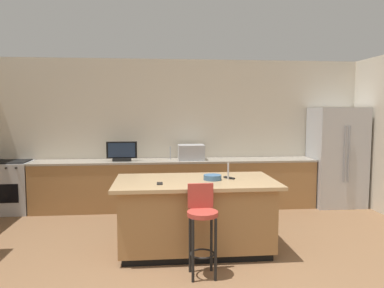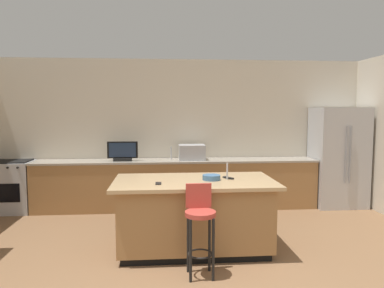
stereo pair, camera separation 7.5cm
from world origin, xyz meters
The scene contains 13 objects.
wall_back centered at (0.00, 4.15, 1.40)m, with size 7.54×0.12×2.80m, color beige.
counter_back centered at (-0.10, 3.77, 0.46)m, with size 5.21×0.62×0.91m.
kitchen_island centered at (0.04, 1.68, 0.48)m, with size 2.07×1.10×0.94m.
refrigerator centered at (2.99, 3.71, 0.94)m, with size 0.94×0.75×1.88m.
range_oven centered at (-3.09, 3.77, 0.46)m, with size 0.75×0.63×0.93m.
microwave centered at (0.19, 3.77, 1.05)m, with size 0.48×0.36×0.28m, color #B7BABF.
tv_monitor centered at (-1.08, 3.72, 1.07)m, with size 0.55×0.16×0.35m.
sink_faucet_back centered at (-0.20, 3.87, 1.03)m, with size 0.02×0.02×0.24m, color #B2B2B7.
sink_faucet_island centered at (0.47, 1.68, 1.05)m, with size 0.02×0.02×0.22m, color #B2B2B7.
bar_stool_center centered at (0.04, 0.96, 0.61)m, with size 0.34×0.34×1.01m.
fruit_bowl centered at (0.27, 1.67, 0.97)m, with size 0.23×0.23×0.07m, color #3F668C.
cell_phone centered at (-0.42, 1.48, 0.94)m, with size 0.07×0.15×0.01m, color black.
tv_remote centered at (0.50, 1.74, 0.95)m, with size 0.04×0.17×0.02m, color black.
Camera 1 is at (-0.44, -2.94, 1.84)m, focal length 34.14 mm.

